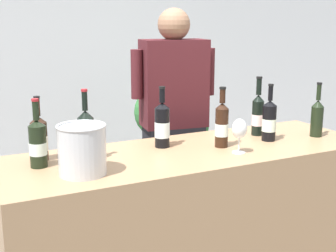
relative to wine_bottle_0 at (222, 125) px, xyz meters
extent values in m
cube|color=silver|center=(-0.18, 2.61, 0.32)|extent=(8.00, 0.10, 2.80)
cube|color=#9E7A56|center=(-0.18, 0.01, -0.60)|extent=(2.06, 0.69, 0.95)
cylinder|color=black|center=(0.00, 0.00, -0.02)|extent=(0.07, 0.07, 0.22)
cone|color=black|center=(0.00, 0.00, 0.11)|extent=(0.07, 0.07, 0.03)
cylinder|color=black|center=(0.00, 0.00, 0.16)|extent=(0.03, 0.03, 0.08)
cylinder|color=black|center=(0.00, 0.00, 0.20)|extent=(0.04, 0.04, 0.01)
cylinder|color=silver|center=(0.00, 0.00, -0.03)|extent=(0.07, 0.07, 0.07)
cylinder|color=black|center=(-0.96, 0.19, -0.03)|extent=(0.08, 0.08, 0.20)
cone|color=black|center=(-0.96, 0.19, 0.08)|extent=(0.08, 0.08, 0.03)
cylinder|color=black|center=(-0.96, 0.19, 0.15)|extent=(0.03, 0.03, 0.09)
cylinder|color=black|center=(-0.96, 0.19, 0.19)|extent=(0.03, 0.03, 0.01)
cylinder|color=white|center=(-0.96, 0.19, -0.04)|extent=(0.08, 0.08, 0.08)
cylinder|color=black|center=(0.34, 0.13, -0.02)|extent=(0.07, 0.07, 0.21)
cone|color=black|center=(0.34, 0.13, 0.10)|extent=(0.07, 0.07, 0.04)
cylinder|color=black|center=(0.34, 0.13, 0.17)|extent=(0.03, 0.03, 0.10)
cylinder|color=black|center=(0.34, 0.13, 0.23)|extent=(0.04, 0.04, 0.01)
cylinder|color=silver|center=(0.34, 0.13, -0.03)|extent=(0.07, 0.07, 0.07)
cylinder|color=black|center=(-0.98, 0.08, -0.03)|extent=(0.08, 0.08, 0.20)
cone|color=black|center=(-0.98, 0.08, 0.09)|extent=(0.08, 0.08, 0.03)
cylinder|color=black|center=(-0.98, 0.08, 0.15)|extent=(0.03, 0.03, 0.09)
cylinder|color=maroon|center=(-0.98, 0.08, 0.20)|extent=(0.03, 0.03, 0.01)
cylinder|color=silver|center=(-0.98, 0.08, -0.04)|extent=(0.08, 0.08, 0.06)
cylinder|color=black|center=(0.65, -0.05, -0.04)|extent=(0.07, 0.07, 0.18)
cone|color=black|center=(0.65, -0.05, 0.08)|extent=(0.07, 0.07, 0.04)
cylinder|color=black|center=(0.65, -0.05, 0.14)|extent=(0.03, 0.03, 0.09)
cylinder|color=black|center=(0.65, -0.05, 0.20)|extent=(0.03, 0.03, 0.01)
cylinder|color=black|center=(-0.74, 0.09, -0.02)|extent=(0.08, 0.08, 0.22)
cone|color=black|center=(-0.74, 0.09, 0.11)|extent=(0.08, 0.08, 0.04)
cylinder|color=black|center=(-0.74, 0.09, 0.18)|extent=(0.03, 0.03, 0.09)
cylinder|color=maroon|center=(-0.74, 0.09, 0.23)|extent=(0.03, 0.03, 0.01)
cylinder|color=#F0E6C4|center=(-0.74, 0.09, -0.03)|extent=(0.08, 0.08, 0.07)
cylinder|color=black|center=(0.32, 0.00, -0.02)|extent=(0.08, 0.08, 0.21)
cone|color=black|center=(0.32, 0.00, 0.10)|extent=(0.08, 0.08, 0.03)
cylinder|color=black|center=(0.32, 0.00, 0.15)|extent=(0.03, 0.03, 0.08)
cylinder|color=black|center=(0.32, 0.00, 0.20)|extent=(0.03, 0.03, 0.01)
cylinder|color=silver|center=(0.32, 0.00, -0.03)|extent=(0.08, 0.08, 0.07)
cylinder|color=black|center=(-0.30, 0.14, -0.02)|extent=(0.08, 0.08, 0.22)
cone|color=black|center=(-0.30, 0.14, 0.11)|extent=(0.08, 0.08, 0.03)
cylinder|color=black|center=(-0.30, 0.14, 0.16)|extent=(0.03, 0.03, 0.08)
cylinder|color=black|center=(-0.30, 0.14, 0.21)|extent=(0.04, 0.04, 0.01)
cylinder|color=silver|center=(-0.30, 0.14, -0.03)|extent=(0.08, 0.08, 0.09)
cylinder|color=silver|center=(0.02, -0.14, -0.13)|extent=(0.07, 0.07, 0.00)
cylinder|color=silver|center=(0.02, -0.14, -0.08)|extent=(0.01, 0.01, 0.08)
ellipsoid|color=silver|center=(0.02, -0.14, 0.01)|extent=(0.08, 0.08, 0.10)
ellipsoid|color=maroon|center=(0.02, -0.14, -0.01)|extent=(0.06, 0.06, 0.04)
cylinder|color=silver|center=(-0.82, -0.11, -0.02)|extent=(0.22, 0.22, 0.22)
torus|color=silver|center=(-0.82, -0.11, 0.10)|extent=(0.23, 0.23, 0.01)
cube|color=black|center=(0.06, 0.71, -0.62)|extent=(0.42, 0.29, 0.92)
cube|color=#47191E|center=(0.06, 0.71, 0.14)|extent=(0.47, 0.30, 0.59)
sphere|color=#8C664C|center=(0.06, 0.71, 0.53)|extent=(0.22, 0.22, 0.22)
cylinder|color=#47191E|center=(0.32, 0.67, 0.21)|extent=(0.08, 0.08, 0.33)
cylinder|color=#47191E|center=(-0.20, 0.75, 0.21)|extent=(0.08, 0.08, 0.33)
cylinder|color=brown|center=(0.43, 1.42, -0.95)|extent=(0.37, 0.37, 0.26)
sphere|color=#2D6B33|center=(0.52, 1.36, -0.33)|extent=(0.40, 0.40, 0.40)
sphere|color=#2D6B33|center=(0.34, 1.32, -0.34)|extent=(0.36, 0.36, 0.36)
sphere|color=#2D6B33|center=(0.32, 1.47, -0.22)|extent=(0.45, 0.45, 0.45)
sphere|color=#2D6B33|center=(0.35, 1.33, -0.18)|extent=(0.34, 0.34, 0.34)
sphere|color=#2D6B33|center=(0.38, 1.53, -0.37)|extent=(0.31, 0.31, 0.31)
sphere|color=#2D6B33|center=(0.50, 1.34, -0.48)|extent=(0.43, 0.43, 0.43)
cylinder|color=#4C3823|center=(0.43, 1.42, -0.52)|extent=(0.05, 0.05, 0.60)
camera|label=1|loc=(-1.37, -2.11, 0.57)|focal=49.56mm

